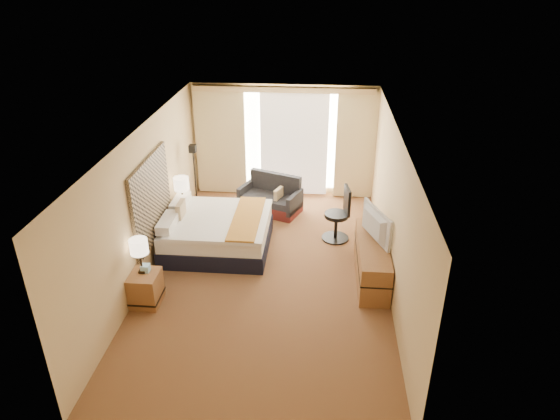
# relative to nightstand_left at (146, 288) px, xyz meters

# --- Properties ---
(floor) EXTENTS (4.20, 7.00, 0.02)m
(floor) POSITION_rel_nightstand_left_xyz_m (1.87, 1.05, -0.28)
(floor) COLOR maroon
(floor) RESTS_ON ground
(ceiling) EXTENTS (4.20, 7.00, 0.02)m
(ceiling) POSITION_rel_nightstand_left_xyz_m (1.87, 1.05, 2.33)
(ceiling) COLOR silver
(ceiling) RESTS_ON wall_back
(wall_back) EXTENTS (4.20, 0.02, 2.60)m
(wall_back) POSITION_rel_nightstand_left_xyz_m (1.87, 4.55, 1.02)
(wall_back) COLOR #D9BA84
(wall_back) RESTS_ON ground
(wall_front) EXTENTS (4.20, 0.02, 2.60)m
(wall_front) POSITION_rel_nightstand_left_xyz_m (1.87, -2.45, 1.02)
(wall_front) COLOR #D9BA84
(wall_front) RESTS_ON ground
(wall_left) EXTENTS (0.02, 7.00, 2.60)m
(wall_left) POSITION_rel_nightstand_left_xyz_m (-0.23, 1.05, 1.02)
(wall_left) COLOR #D9BA84
(wall_left) RESTS_ON ground
(wall_right) EXTENTS (0.02, 7.00, 2.60)m
(wall_right) POSITION_rel_nightstand_left_xyz_m (3.97, 1.05, 1.02)
(wall_right) COLOR #D9BA84
(wall_right) RESTS_ON ground
(headboard) EXTENTS (0.06, 1.85, 1.50)m
(headboard) POSITION_rel_nightstand_left_xyz_m (-0.19, 1.25, 1.01)
(headboard) COLOR black
(headboard) RESTS_ON wall_left
(nightstand_left) EXTENTS (0.45, 0.52, 0.55)m
(nightstand_left) POSITION_rel_nightstand_left_xyz_m (0.00, 0.00, 0.00)
(nightstand_left) COLOR #9B6A38
(nightstand_left) RESTS_ON floor
(nightstand_right) EXTENTS (0.45, 0.52, 0.55)m
(nightstand_right) POSITION_rel_nightstand_left_xyz_m (0.00, 2.50, 0.00)
(nightstand_right) COLOR #9B6A38
(nightstand_right) RESTS_ON floor
(media_dresser) EXTENTS (0.50, 1.80, 0.70)m
(media_dresser) POSITION_rel_nightstand_left_xyz_m (3.70, 1.05, 0.07)
(media_dresser) COLOR #9B6A38
(media_dresser) RESTS_ON floor
(window) EXTENTS (2.30, 0.02, 2.30)m
(window) POSITION_rel_nightstand_left_xyz_m (2.12, 4.52, 1.04)
(window) COLOR white
(window) RESTS_ON wall_back
(curtains) EXTENTS (4.12, 0.19, 2.56)m
(curtains) POSITION_rel_nightstand_left_xyz_m (1.87, 4.44, 1.13)
(curtains) COLOR #F6E8AD
(curtains) RESTS_ON floor
(bed) EXTENTS (1.96, 1.79, 0.95)m
(bed) POSITION_rel_nightstand_left_xyz_m (0.81, 1.82, 0.07)
(bed) COLOR black
(bed) RESTS_ON floor
(loveseat) EXTENTS (1.47, 1.13, 0.82)m
(loveseat) POSITION_rel_nightstand_left_xyz_m (1.68, 3.53, -0.01)
(loveseat) COLOR #571B19
(loveseat) RESTS_ON floor
(floor_lamp) EXTENTS (0.20, 0.20, 1.56)m
(floor_lamp) POSITION_rel_nightstand_left_xyz_m (0.04, 3.35, 0.83)
(floor_lamp) COLOR black
(floor_lamp) RESTS_ON floor
(desk_chair) EXTENTS (0.54, 0.54, 1.12)m
(desk_chair) POSITION_rel_nightstand_left_xyz_m (3.16, 2.39, 0.22)
(desk_chair) COLOR black
(desk_chair) RESTS_ON floor
(lamp_left) EXTENTS (0.29, 0.29, 0.61)m
(lamp_left) POSITION_rel_nightstand_left_xyz_m (-0.04, 0.05, 0.74)
(lamp_left) COLOR black
(lamp_left) RESTS_ON nightstand_left
(lamp_right) EXTENTS (0.30, 0.30, 0.64)m
(lamp_right) POSITION_rel_nightstand_left_xyz_m (0.00, 2.45, 0.77)
(lamp_right) COLOR black
(lamp_right) RESTS_ON nightstand_right
(tissue_box) EXTENTS (0.13, 0.13, 0.12)m
(tissue_box) POSITION_rel_nightstand_left_xyz_m (0.01, 0.09, 0.33)
(tissue_box) COLOR #95CBE6
(tissue_box) RESTS_ON nightstand_left
(telephone) EXTENTS (0.22, 0.20, 0.07)m
(telephone) POSITION_rel_nightstand_left_xyz_m (-0.01, 2.51, 0.31)
(telephone) COLOR black
(telephone) RESTS_ON nightstand_right
(television) EXTENTS (0.48, 0.97, 0.57)m
(television) POSITION_rel_nightstand_left_xyz_m (3.65, 1.17, 0.71)
(television) COLOR black
(television) RESTS_ON media_dresser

